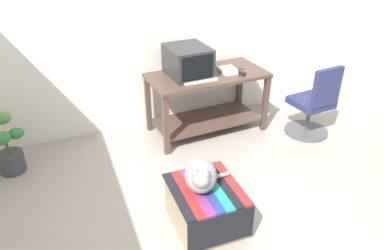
{
  "coord_description": "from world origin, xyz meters",
  "views": [
    {
      "loc": [
        -1.07,
        -2.05,
        2.3
      ],
      "look_at": [
        0.05,
        0.85,
        0.55
      ],
      "focal_mm": 34.34,
      "sensor_mm": 36.0,
      "label": 1
    }
  ],
  "objects_px": {
    "keyboard": "(199,80)",
    "stapler": "(241,73)",
    "tv_monitor": "(188,62)",
    "office_chair": "(314,106)",
    "desk": "(207,92)",
    "cat": "(201,176)",
    "book": "(228,70)",
    "potted_plant": "(7,148)",
    "ottoman_with_blanket": "(205,207)"
  },
  "relations": [
    {
      "from": "tv_monitor",
      "to": "stapler",
      "type": "height_order",
      "value": "tv_monitor"
    },
    {
      "from": "tv_monitor",
      "to": "ottoman_with_blanket",
      "type": "xyz_separation_m",
      "value": [
        -0.43,
        -1.55,
        -0.71
      ]
    },
    {
      "from": "tv_monitor",
      "to": "stapler",
      "type": "bearing_deg",
      "value": -24.82
    },
    {
      "from": "desk",
      "to": "keyboard",
      "type": "bearing_deg",
      "value": -140.15
    },
    {
      "from": "desk",
      "to": "book",
      "type": "relative_size",
      "value": 5.78
    },
    {
      "from": "stapler",
      "to": "book",
      "type": "bearing_deg",
      "value": 99.17
    },
    {
      "from": "ottoman_with_blanket",
      "to": "desk",
      "type": "bearing_deg",
      "value": 66.63
    },
    {
      "from": "tv_monitor",
      "to": "keyboard",
      "type": "bearing_deg",
      "value": -79.12
    },
    {
      "from": "potted_plant",
      "to": "ottoman_with_blanket",
      "type": "bearing_deg",
      "value": -42.24
    },
    {
      "from": "book",
      "to": "ottoman_with_blanket",
      "type": "xyz_separation_m",
      "value": [
        -0.9,
        -1.48,
        -0.56
      ]
    },
    {
      "from": "desk",
      "to": "cat",
      "type": "xyz_separation_m",
      "value": [
        -0.69,
        -1.49,
        0.01
      ]
    },
    {
      "from": "potted_plant",
      "to": "office_chair",
      "type": "height_order",
      "value": "office_chair"
    },
    {
      "from": "book",
      "to": "potted_plant",
      "type": "relative_size",
      "value": 0.38
    },
    {
      "from": "desk",
      "to": "tv_monitor",
      "type": "height_order",
      "value": "tv_monitor"
    },
    {
      "from": "desk",
      "to": "keyboard",
      "type": "xyz_separation_m",
      "value": [
        -0.17,
        -0.16,
        0.25
      ]
    },
    {
      "from": "keyboard",
      "to": "stapler",
      "type": "bearing_deg",
      "value": -2.01
    },
    {
      "from": "book",
      "to": "office_chair",
      "type": "bearing_deg",
      "value": -29.73
    },
    {
      "from": "potted_plant",
      "to": "tv_monitor",
      "type": "bearing_deg",
      "value": 3.64
    },
    {
      "from": "ottoman_with_blanket",
      "to": "office_chair",
      "type": "distance_m",
      "value": 2.03
    },
    {
      "from": "cat",
      "to": "office_chair",
      "type": "height_order",
      "value": "office_chair"
    },
    {
      "from": "tv_monitor",
      "to": "book",
      "type": "height_order",
      "value": "tv_monitor"
    },
    {
      "from": "keyboard",
      "to": "office_chair",
      "type": "relative_size",
      "value": 0.45
    },
    {
      "from": "office_chair",
      "to": "desk",
      "type": "bearing_deg",
      "value": -33.26
    },
    {
      "from": "desk",
      "to": "ottoman_with_blanket",
      "type": "bearing_deg",
      "value": -117.34
    },
    {
      "from": "keyboard",
      "to": "stapler",
      "type": "distance_m",
      "value": 0.51
    },
    {
      "from": "potted_plant",
      "to": "office_chair",
      "type": "xyz_separation_m",
      "value": [
        3.35,
        -0.48,
        0.1
      ]
    },
    {
      "from": "ottoman_with_blanket",
      "to": "stapler",
      "type": "xyz_separation_m",
      "value": [
        1.0,
        1.34,
        0.56
      ]
    },
    {
      "from": "desk",
      "to": "tv_monitor",
      "type": "bearing_deg",
      "value": 164.91
    },
    {
      "from": "keyboard",
      "to": "office_chair",
      "type": "distance_m",
      "value": 1.41
    },
    {
      "from": "office_chair",
      "to": "tv_monitor",
      "type": "bearing_deg",
      "value": -30.93
    },
    {
      "from": "desk",
      "to": "potted_plant",
      "type": "xyz_separation_m",
      "value": [
        -2.22,
        -0.08,
        -0.22
      ]
    },
    {
      "from": "cat",
      "to": "potted_plant",
      "type": "bearing_deg",
      "value": 159.56
    },
    {
      "from": "potted_plant",
      "to": "cat",
      "type": "bearing_deg",
      "value": -42.52
    },
    {
      "from": "office_chair",
      "to": "stapler",
      "type": "xyz_separation_m",
      "value": [
        -0.79,
        0.39,
        0.37
      ]
    },
    {
      "from": "desk",
      "to": "ottoman_with_blanket",
      "type": "xyz_separation_m",
      "value": [
        -0.65,
        -1.51,
        -0.31
      ]
    },
    {
      "from": "potted_plant",
      "to": "office_chair",
      "type": "distance_m",
      "value": 3.39
    },
    {
      "from": "ottoman_with_blanket",
      "to": "cat",
      "type": "xyz_separation_m",
      "value": [
        -0.04,
        0.02,
        0.32
      ]
    },
    {
      "from": "tv_monitor",
      "to": "book",
      "type": "distance_m",
      "value": 0.5
    },
    {
      "from": "book",
      "to": "cat",
      "type": "distance_m",
      "value": 1.75
    },
    {
      "from": "cat",
      "to": "stapler",
      "type": "bearing_deg",
      "value": 73.94
    },
    {
      "from": "cat",
      "to": "office_chair",
      "type": "relative_size",
      "value": 0.53
    },
    {
      "from": "tv_monitor",
      "to": "ottoman_with_blanket",
      "type": "bearing_deg",
      "value": -109.33
    },
    {
      "from": "book",
      "to": "stapler",
      "type": "height_order",
      "value": "stapler"
    },
    {
      "from": "ottoman_with_blanket",
      "to": "office_chair",
      "type": "xyz_separation_m",
      "value": [
        1.78,
        0.95,
        0.19
      ]
    },
    {
      "from": "cat",
      "to": "stapler",
      "type": "relative_size",
      "value": 4.29
    },
    {
      "from": "tv_monitor",
      "to": "keyboard",
      "type": "relative_size",
      "value": 1.37
    },
    {
      "from": "office_chair",
      "to": "book",
      "type": "bearing_deg",
      "value": -37.86
    },
    {
      "from": "potted_plant",
      "to": "keyboard",
      "type": "bearing_deg",
      "value": -2.25
    },
    {
      "from": "ottoman_with_blanket",
      "to": "cat",
      "type": "relative_size",
      "value": 1.35
    },
    {
      "from": "keyboard",
      "to": "tv_monitor",
      "type": "bearing_deg",
      "value": 103.87
    }
  ]
}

